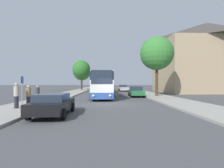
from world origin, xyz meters
name	(u,v)px	position (x,y,z in m)	size (l,w,h in m)	color
ground_plane	(109,104)	(0.00, 0.00, 0.00)	(300.00, 300.00, 0.00)	#4C4C4F
sidewalk_left	(36,103)	(-7.00, 0.00, 0.07)	(4.00, 120.00, 0.15)	#A39E93
sidewalk_right	(181,103)	(7.00, 0.00, 0.07)	(4.00, 120.00, 0.15)	#A39E93
building_right_background	(207,58)	(21.27, 19.83, 7.45)	(19.50, 14.18, 14.90)	tan
bus_front	(102,84)	(-0.91, 7.18, 1.81)	(3.00, 11.73, 3.39)	#2D519E
bus_middle	(102,84)	(-1.06, 20.15, 1.72)	(2.89, 10.42, 3.21)	silver
bus_rear	(103,84)	(-1.22, 32.92, 1.79)	(2.82, 10.55, 3.36)	silver
parked_car_left_curb	(53,104)	(-3.61, -5.96, 0.72)	(2.13, 4.56, 1.35)	black
parked_car_right_near	(136,91)	(4.02, 8.24, 0.79)	(2.15, 4.45, 1.52)	#236B38
parked_car_right_far	(123,88)	(3.77, 24.68, 0.80)	(2.15, 4.13, 1.55)	#B7B7BC
bus_stop_sign	(22,87)	(-7.51, -1.69, 1.68)	(0.08, 0.45, 2.47)	gray
pedestrian_waiting_near	(38,94)	(-6.90, 0.14, 0.96)	(0.36, 0.36, 1.61)	#23232D
pedestrian_waiting_far	(16,95)	(-6.91, -3.83, 1.10)	(0.36, 0.36, 1.87)	#23232D
pedestrian_walking_back	(28,96)	(-6.42, -2.96, 1.00)	(0.36, 0.36, 1.68)	#23232D
tree_left_near	(82,71)	(-7.46, 35.25, 5.43)	(5.34, 5.34, 7.96)	brown
tree_left_far	(81,69)	(-7.12, 31.90, 5.82)	(4.91, 4.91, 8.15)	#47331E
tree_right_near	(157,54)	(7.06, 8.29, 6.29)	(4.84, 4.84, 8.58)	#47331E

